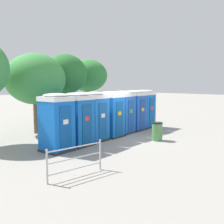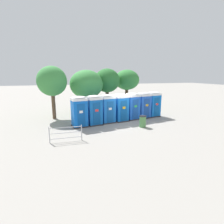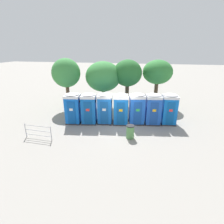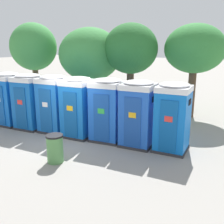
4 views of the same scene
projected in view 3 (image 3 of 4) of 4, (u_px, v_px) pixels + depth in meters
The scene contains 14 objects.
ground_plane at pixel (121, 126), 14.15m from camera, with size 120.00×120.00×0.00m, color gray.
portapotty_0 at pixel (73, 108), 14.35m from camera, with size 1.36×1.35×2.54m.
portapotty_1 at pixel (89, 108), 14.29m from camera, with size 1.38×1.38×2.54m.
portapotty_2 at pixel (105, 108), 14.33m from camera, with size 1.35×1.36×2.54m.
portapotty_3 at pixel (121, 109), 14.19m from camera, with size 1.35×1.37×2.54m.
portapotty_4 at pixel (137, 109), 14.25m from camera, with size 1.44×1.42×2.54m.
portapotty_5 at pixel (153, 109), 14.16m from camera, with size 1.39×1.38×2.54m.
portapotty_6 at pixel (169, 109), 14.16m from camera, with size 1.32×1.35×2.54m.
street_tree_0 at pixel (158, 72), 18.09m from camera, with size 3.06×3.06×4.83m.
street_tree_1 at pixel (103, 77), 17.55m from camera, with size 3.52×3.52×4.72m.
street_tree_2 at pixel (128, 74), 17.41m from camera, with size 2.84×2.84×4.89m.
street_tree_3 at pixel (66, 73), 17.04m from camera, with size 2.76×2.76×5.04m.
trash_can at pixel (130, 132), 12.10m from camera, with size 0.57×0.57×0.95m.
event_barrier at pixel (38, 131), 11.97m from camera, with size 2.06×0.12×1.05m.
Camera 3 is at (2.01, -12.75, 5.94)m, focal length 28.00 mm.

